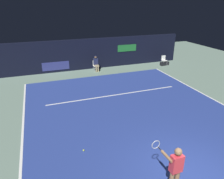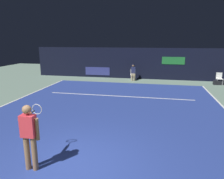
{
  "view_description": "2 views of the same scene",
  "coord_description": "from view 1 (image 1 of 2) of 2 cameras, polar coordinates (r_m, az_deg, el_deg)",
  "views": [
    {
      "loc": [
        -4.31,
        -4.13,
        5.53
      ],
      "look_at": [
        -0.61,
        6.1,
        0.93
      ],
      "focal_mm": 33.65,
      "sensor_mm": 36.0,
      "label": 1
    },
    {
      "loc": [
        2.04,
        -4.57,
        3.25
      ],
      "look_at": [
        -0.13,
        5.84,
        0.73
      ],
      "focal_mm": 33.72,
      "sensor_mm": 36.0,
      "label": 2
    }
  ],
  "objects": [
    {
      "name": "ground_plane",
      "position": [
        11.58,
        4.56,
        -5.67
      ],
      "size": [
        33.6,
        33.6,
        0.0
      ],
      "primitive_type": "plane",
      "color": "slate"
    },
    {
      "name": "court_surface",
      "position": [
        11.58,
        4.56,
        -5.65
      ],
      "size": [
        10.92,
        12.17,
        0.01
      ],
      "primitive_type": "cube",
      "color": "navy",
      "rests_on": "ground"
    },
    {
      "name": "line_sideline_left",
      "position": [
        14.49,
        24.5,
        -1.64
      ],
      "size": [
        0.1,
        12.17,
        0.01
      ],
      "primitive_type": "cube",
      "color": "white",
      "rests_on": "court_surface"
    },
    {
      "name": "line_sideline_right",
      "position": [
        10.8,
        -23.08,
        -9.85
      ],
      "size": [
        0.1,
        12.17,
        0.01
      ],
      "primitive_type": "cube",
      "color": "white",
      "rests_on": "court_surface"
    },
    {
      "name": "line_service",
      "position": [
        13.33,
        0.83,
        -1.51
      ],
      "size": [
        8.52,
        0.1,
        0.01
      ],
      "primitive_type": "cube",
      "color": "white",
      "rests_on": "court_surface"
    },
    {
      "name": "back_wall",
      "position": [
        18.53,
        -6.0,
        9.59
      ],
      "size": [
        17.08,
        0.33,
        2.6
      ],
      "color": "black",
      "rests_on": "ground"
    },
    {
      "name": "tennis_player",
      "position": [
        6.84,
        16.74,
        -19.85
      ],
      "size": [
        0.64,
        0.93,
        1.73
      ],
      "color": "#8C6647",
      "rests_on": "ground"
    },
    {
      "name": "line_judge_on_chair",
      "position": [
        17.86,
        -4.36,
        7.11
      ],
      "size": [
        0.49,
        0.56,
        1.32
      ],
      "color": "white",
      "rests_on": "ground"
    },
    {
      "name": "courtside_chair_near",
      "position": [
        20.25,
        13.95,
        7.87
      ],
      "size": [
        0.44,
        0.42,
        0.88
      ],
      "color": "white",
      "rests_on": "ground"
    },
    {
      "name": "tennis_ball",
      "position": [
        8.77,
        -7.72,
        -16.04
      ],
      "size": [
        0.07,
        0.07,
        0.07
      ],
      "primitive_type": "sphere",
      "color": "#CCE033",
      "rests_on": "court_surface"
    },
    {
      "name": "equipment_bag",
      "position": [
        20.25,
        14.06,
        6.86
      ],
      "size": [
        0.87,
        0.4,
        0.32
      ],
      "primitive_type": "cube",
      "rotation": [
        0.0,
        0.0,
        0.1
      ],
      "color": "black",
      "rests_on": "ground"
    }
  ]
}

